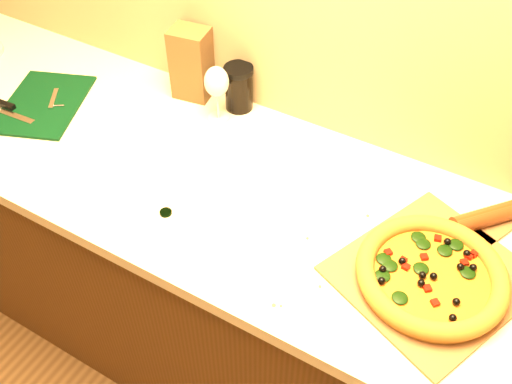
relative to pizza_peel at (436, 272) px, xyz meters
name	(u,v)px	position (x,y,z in m)	size (l,w,h in m)	color
cabinet	(269,302)	(-0.43, 0.02, -0.47)	(2.80, 0.65, 0.86)	#4A2E0F
countertop	(272,204)	(-0.43, 0.02, -0.02)	(2.84, 0.68, 0.04)	beige
pizza_peel	(436,272)	(0.00, 0.00, 0.00)	(0.48, 0.57, 0.01)	brown
pizza	(431,275)	(-0.01, -0.03, 0.03)	(0.33, 0.33, 0.05)	#C87E32
cutting_board	(42,104)	(-1.22, 0.01, 0.00)	(0.32, 0.37, 0.02)	black
bottle_cap	(166,212)	(-0.64, -0.16, 0.00)	(0.03, 0.03, 0.01)	black
rolling_pin	(496,214)	(0.07, 0.22, 0.02)	(0.24, 0.27, 0.05)	#5D2C10
wine_glass	(217,83)	(-0.73, 0.22, 0.12)	(0.07, 0.07, 0.17)	silver
paper_bag	(192,64)	(-0.86, 0.29, 0.11)	(0.11, 0.09, 0.22)	brown
dark_jar	(239,88)	(-0.70, 0.30, 0.07)	(0.09, 0.09, 0.14)	black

